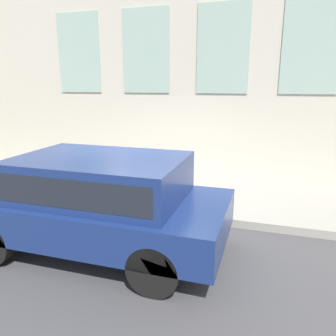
# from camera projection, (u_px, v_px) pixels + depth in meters

# --- Properties ---
(ground_plane) EXTENTS (80.00, 80.00, 0.00)m
(ground_plane) POSITION_uv_depth(u_px,v_px,m) (151.00, 217.00, 6.77)
(ground_plane) COLOR #47474C
(sidewalk) EXTENTS (2.42, 60.00, 0.16)m
(sidewalk) POSITION_uv_depth(u_px,v_px,m) (169.00, 195.00, 7.87)
(sidewalk) COLOR #9E9B93
(sidewalk) RESTS_ON ground_plane
(fire_hydrant) EXTENTS (0.30, 0.42, 0.82)m
(fire_hydrant) POSITION_uv_depth(u_px,v_px,m) (157.00, 185.00, 7.00)
(fire_hydrant) COLOR red
(fire_hydrant) RESTS_ON sidewalk
(person) EXTENTS (0.26, 0.17, 1.06)m
(person) POSITION_uv_depth(u_px,v_px,m) (179.00, 173.00, 7.09)
(person) COLOR navy
(person) RESTS_ON sidewalk
(parked_truck_navy_near) EXTENTS (2.01, 4.20, 1.58)m
(parked_truck_navy_near) POSITION_uv_depth(u_px,v_px,m) (99.00, 197.00, 5.26)
(parked_truck_navy_near) COLOR black
(parked_truck_navy_near) RESTS_ON ground_plane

